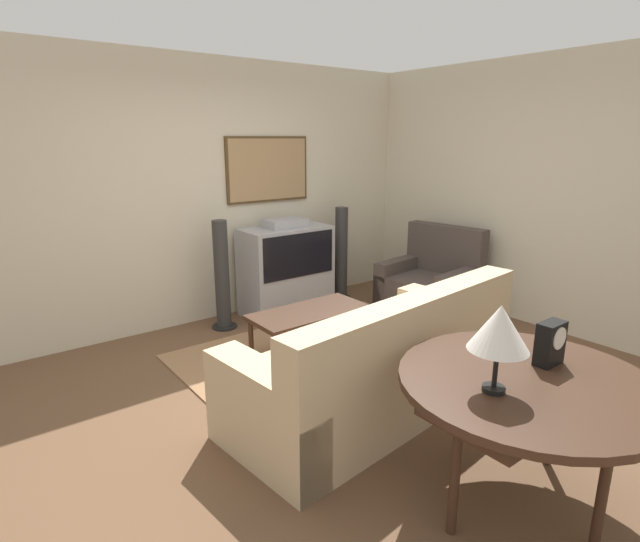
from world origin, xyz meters
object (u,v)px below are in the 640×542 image
Objects in this scene: console_table at (527,389)px; speaker_tower_right at (341,256)px; armchair at (431,285)px; mantel_clock at (550,343)px; speaker_tower_left at (222,278)px; coffee_table at (309,315)px; couch at (379,368)px; table_lamp at (499,329)px; tv at (286,269)px.

speaker_tower_right is (1.51, 3.28, -0.13)m from console_table.
mantel_clock is at bearing -44.88° from armchair.
console_table is at bearing -88.92° from speaker_tower_left.
console_table is at bearing -95.93° from coffee_table.
speaker_tower_left is (-0.14, 2.14, 0.21)m from couch.
mantel_clock is 3.50m from speaker_tower_right.
console_table is at bearing -7.44° from table_lamp.
speaker_tower_right is at bearing 0.00° from speaker_tower_left.
mantel_clock is 0.21× the size of speaker_tower_right.
table_lamp is 3.29m from speaker_tower_left.
tv is at bearing -133.42° from armchair.
console_table is at bearing -114.72° from speaker_tower_right.
speaker_tower_left reaches higher than mantel_clock.
speaker_tower_left is 1.57m from speaker_tower_right.
coffee_table is 1.15m from speaker_tower_left.
table_lamp reaches higher than mantel_clock.
tv is 3.32m from mantel_clock.
couch is 2.15m from speaker_tower_left.
couch is 1.24m from mantel_clock.
table_lamp is 1.83× the size of mantel_clock.
couch is at bearing -98.20° from coffee_table.
coffee_table is at bearing -75.35° from speaker_tower_left.
coffee_table is at bearing -103.87° from couch.
coffee_table is at bearing -139.36° from speaker_tower_right.
tv is 4.45× the size of mantel_clock.
speaker_tower_left is 1.00× the size of speaker_tower_right.
armchair is at bearing -154.61° from couch.
speaker_tower_left and speaker_tower_right have the same top height.
armchair is 2.31m from speaker_tower_left.
table_lamp is (-0.98, -3.26, 0.55)m from tv.
coffee_table is at bearing -92.31° from armchair.
table_lamp is 0.53m from mantel_clock.
mantel_clock is (0.02, -2.15, 0.46)m from coffee_table.
tv reaches higher than couch.
table_lamp is (-2.29, -2.29, 0.74)m from armchair.
speaker_tower_left reaches higher than armchair.
table_lamp is at bearing 179.87° from mantel_clock.
couch is (-0.65, -2.15, -0.17)m from tv.
armchair is (1.96, 1.18, -0.02)m from couch.
speaker_tower_right reaches higher than armchair.
couch is at bearing 73.48° from table_lamp.
couch is at bearing 86.13° from console_table.
tv is 1.64m from armchair.
table_lamp is (-0.25, 0.03, 0.38)m from console_table.
console_table is 1.15× the size of speaker_tower_left.
armchair is 2.37× the size of table_lamp.
tv is 0.94× the size of speaker_tower_right.
speaker_tower_right is (1.76, 3.25, -0.51)m from table_lamp.
coffee_table is 0.95× the size of speaker_tower_right.
speaker_tower_left is at bearing 95.36° from mantel_clock.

